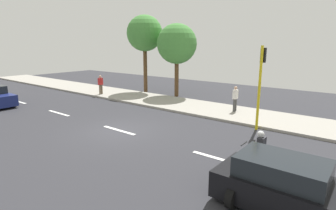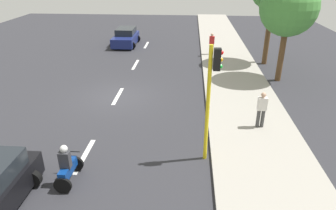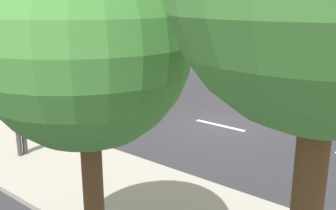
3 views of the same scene
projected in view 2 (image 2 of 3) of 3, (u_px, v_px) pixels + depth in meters
ground_plane at (118, 97)px, 17.60m from camera, size 40.00×60.00×0.10m
sidewalk at (242, 99)px, 17.09m from camera, size 4.00×60.00×0.15m
lane_stripe_north at (84, 156)px, 12.16m from camera, size 0.20×2.40×0.01m
lane_stripe_mid at (118, 96)px, 17.58m from camera, size 0.20×2.40×0.01m
lane_stripe_south at (135, 65)px, 23.01m from camera, size 0.20×2.40×0.01m
lane_stripe_far_south at (146, 45)px, 28.43m from camera, size 0.20×2.40×0.01m
car_dark_blue at (126, 37)px, 28.12m from camera, size 2.29×4.11×1.52m
motorcycle at (68, 167)px, 10.47m from camera, size 0.60×1.30×1.53m
pedestrian_near_signal at (262, 109)px, 13.65m from camera, size 0.40×0.24×1.69m
pedestrian_by_tree at (212, 43)px, 24.74m from camera, size 0.40×0.24×1.69m
traffic_light_corner at (212, 89)px, 10.79m from camera, size 0.49×0.24×4.50m
street_tree_north at (289, 8)px, 18.05m from camera, size 3.43×3.43×6.28m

